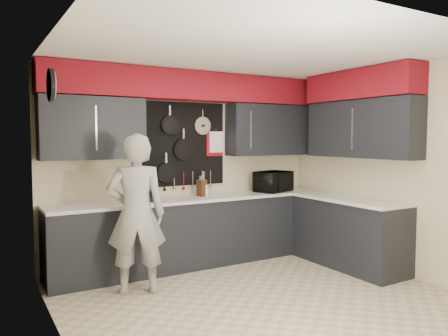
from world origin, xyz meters
TOP-DOWN VIEW (x-y plane):
  - ground at (0.00, 0.00)m, footprint 4.00×4.00m
  - back_wall_assembly at (0.01, 1.60)m, footprint 4.00×0.36m
  - right_wall_assembly at (1.85, 0.26)m, footprint 0.36×3.50m
  - left_wall_assembly at (-1.99, 0.02)m, footprint 0.05×3.50m
  - base_cabinets at (0.49, 1.13)m, footprint 3.95×2.20m
  - microwave at (1.21, 1.37)m, footprint 0.63×0.52m
  - knife_block at (0.08, 1.46)m, footprint 0.13×0.13m
  - utensil_crock at (0.12, 1.48)m, footprint 0.12×0.12m
  - coffee_maker at (-0.73, 1.42)m, footprint 0.23×0.26m
  - person at (-1.07, 0.80)m, footprint 0.74×0.60m

SIDE VIEW (x-z plane):
  - ground at x=0.00m, z-range 0.00..0.00m
  - base_cabinets at x=0.49m, z-range 0.00..0.92m
  - person at x=-1.07m, z-range 0.00..1.76m
  - utensil_crock at x=0.12m, z-range 0.92..1.07m
  - knife_block at x=0.08m, z-range 0.92..1.15m
  - microwave at x=1.21m, z-range 0.92..1.22m
  - coffee_maker at x=-0.73m, z-range 0.93..1.28m
  - left_wall_assembly at x=-1.99m, z-range 0.03..2.63m
  - right_wall_assembly at x=1.85m, z-range 0.64..3.24m
  - back_wall_assembly at x=0.01m, z-range 0.71..3.31m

